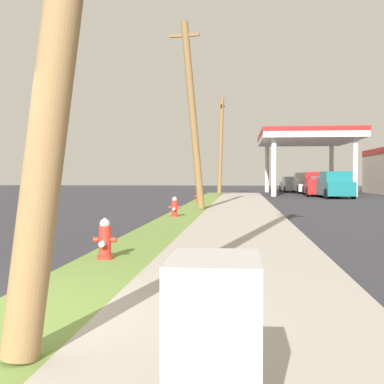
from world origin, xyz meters
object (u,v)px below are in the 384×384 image
utility_pole_midground (193,114)px  utility_cabinet (214,355)px  fire_hydrant_third (198,197)px  truck_white_at_far_bay (306,184)px  utility_pole_background (221,145)px  truck_red_at_forecourt (317,185)px  car_tan_by_near_pump (323,186)px  fire_hydrant_second (175,208)px  fire_hydrant_nearest (105,241)px  car_silver_by_far_pump (291,185)px  truck_teal_on_apron (332,186)px

utility_pole_midground → utility_cabinet: size_ratio=8.15×
fire_hydrant_third → truck_white_at_far_bay: (8.66, 20.08, 0.47)m
utility_pole_midground → utility_pole_background: utility_pole_midground is taller
utility_cabinet → truck_red_at_forecourt: size_ratio=0.19×
truck_red_at_forecourt → truck_white_at_far_bay: (-0.06, 6.91, 0.00)m
fire_hydrant_third → car_tan_by_near_pump: size_ratio=0.17×
fire_hydrant_third → utility_pole_background: utility_pole_background is taller
truck_white_at_far_bay → utility_cabinet: bearing=-98.0°
fire_hydrant_second → truck_red_at_forecourt: bearing=69.3°
fire_hydrant_third → fire_hydrant_nearest: bearing=-90.0°
utility_pole_background → fire_hydrant_third: bearing=-93.3°
truck_red_at_forecourt → car_silver_by_far_pump: bearing=95.7°
fire_hydrant_third → truck_teal_on_apron: truck_teal_on_apron is taller
fire_hydrant_second → fire_hydrant_third: (0.01, 9.94, 0.00)m
truck_teal_on_apron → fire_hydrant_second: bearing=-115.3°
fire_hydrant_third → truck_red_at_forecourt: bearing=56.5°
truck_red_at_forecourt → fire_hydrant_nearest: bearing=-105.0°
utility_cabinet → truck_white_at_far_bay: 45.73m
fire_hydrant_second → utility_pole_midground: (0.27, 4.18, 4.02)m
truck_red_at_forecourt → truck_white_at_far_bay: bearing=90.5°
fire_hydrant_nearest → truck_teal_on_apron: (9.28, 29.00, 0.47)m
utility_pole_background → truck_white_at_far_bay: bearing=41.6°
fire_hydrant_second → utility_pole_background: size_ratio=0.09×
fire_hydrant_second → car_tan_by_near_pump: size_ratio=0.17×
utility_pole_midground → car_tan_by_near_pump: 24.78m
utility_cabinet → truck_red_at_forecourt: truck_red_at_forecourt is taller
truck_white_at_far_bay → fire_hydrant_nearest: bearing=-102.4°
utility_pole_background → car_silver_by_far_pump: bearing=57.3°
fire_hydrant_third → utility_pole_midground: bearing=-87.5°
fire_hydrant_third → car_tan_by_near_pump: (9.77, 16.82, 0.28)m
truck_red_at_forecourt → fire_hydrant_second: bearing=-110.7°
utility_cabinet → truck_teal_on_apron: 35.58m
truck_white_at_far_bay → utility_pole_background: bearing=-138.4°
utility_cabinet → truck_teal_on_apron: truck_teal_on_apron is taller
fire_hydrant_nearest → fire_hydrant_second: bearing=90.0°
utility_cabinet → car_silver_by_far_pump: bearing=83.8°
fire_hydrant_nearest → truck_white_at_far_bay: bearing=77.6°
car_tan_by_near_pump → truck_red_at_forecourt: truck_red_at_forecourt is taller
fire_hydrant_nearest → fire_hydrant_second: same height
fire_hydrant_nearest → utility_cabinet: 6.32m
utility_pole_background → fire_hydrant_nearest: bearing=-91.4°
utility_pole_background → truck_white_at_far_bay: size_ratio=1.50×
fire_hydrant_nearest → fire_hydrant_second: (-0.00, 9.38, 0.00)m
truck_white_at_far_bay → car_tan_by_near_pump: bearing=-71.3°
fire_hydrant_third → fire_hydrant_second: bearing=-90.1°
utility_pole_midground → utility_pole_background: bearing=88.5°
utility_cabinet → truck_teal_on_apron: (6.97, 34.89, 0.31)m
fire_hydrant_second → utility_pole_midground: utility_pole_midground is taller
utility_pole_background → utility_cabinet: bearing=-87.7°
fire_hydrant_third → utility_pole_midground: utility_pole_midground is taller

